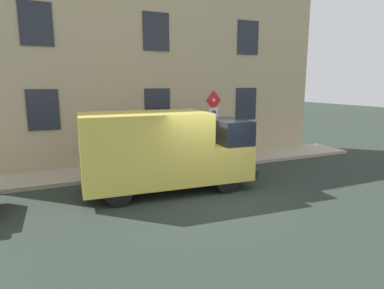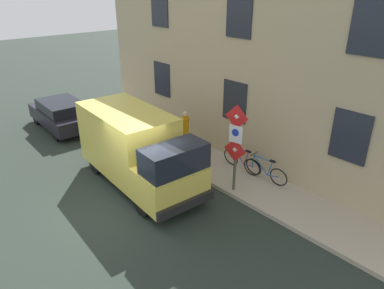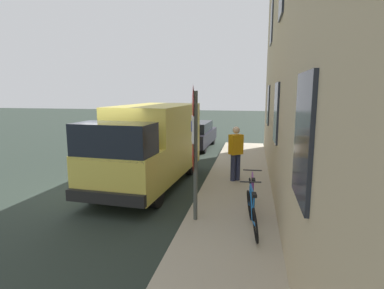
{
  "view_description": "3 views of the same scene",
  "coord_description": "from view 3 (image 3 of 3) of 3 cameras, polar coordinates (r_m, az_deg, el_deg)",
  "views": [
    {
      "loc": [
        -8.48,
        4.28,
        3.36
      ],
      "look_at": [
        2.2,
        -0.48,
        1.17
      ],
      "focal_mm": 30.55,
      "sensor_mm": 36.0,
      "label": 1
    },
    {
      "loc": [
        -4.84,
        -8.34,
        6.42
      ],
      "look_at": [
        2.68,
        0.1,
        1.25
      ],
      "focal_mm": 33.35,
      "sensor_mm": 36.0,
      "label": 2
    },
    {
      "loc": [
        4.11,
        -8.12,
        2.94
      ],
      "look_at": [
        2.44,
        0.44,
        1.45
      ],
      "focal_mm": 29.17,
      "sensor_mm": 36.0,
      "label": 3
    }
  ],
  "objects": [
    {
      "name": "ground_plane",
      "position": [
        9.57,
        -15.2,
        -8.54
      ],
      "size": [
        80.0,
        80.0,
        0.0
      ],
      "primitive_type": "plane",
      "color": "#263029"
    },
    {
      "name": "bicycle_blue",
      "position": [
        6.59,
        10.94,
        -12.1
      ],
      "size": [
        0.46,
        1.71,
        0.89
      ],
      "rotation": [
        0.0,
        0.0,
        1.68
      ],
      "color": "black",
      "rests_on": "sidewalk_slab"
    },
    {
      "name": "sign_post_stacked",
      "position": [
        6.61,
        0.23,
        1.02
      ],
      "size": [
        0.2,
        0.55,
        2.84
      ],
      "color": "#474C47",
      "rests_on": "sidewalk_slab"
    },
    {
      "name": "delivery_van",
      "position": [
        9.78,
        -7.72,
        0.18
      ],
      "size": [
        2.34,
        5.45,
        2.5
      ],
      "rotation": [
        0.0,
        0.0,
        4.65
      ],
      "color": "#DBC74F",
      "rests_on": "ground_plane"
    },
    {
      "name": "pedestrian",
      "position": [
        9.88,
        8.0,
        -1.29
      ],
      "size": [
        0.48,
        0.45,
        1.72
      ],
      "rotation": [
        0.0,
        0.0,
        2.24
      ],
      "color": "#262B47",
      "rests_on": "sidewalk_slab"
    },
    {
      "name": "parked_hatchback",
      "position": [
        16.21,
        0.35,
        1.9
      ],
      "size": [
        1.89,
        4.06,
        1.38
      ],
      "rotation": [
        0.0,
        0.0,
        1.53
      ],
      "color": "black",
      "rests_on": "ground_plane"
    },
    {
      "name": "sidewalk_slab",
      "position": [
        8.62,
        7.77,
        -9.83
      ],
      "size": [
        2.03,
        17.97,
        0.14
      ],
      "primitive_type": "cube",
      "color": "#ABA089",
      "rests_on": "ground_plane"
    },
    {
      "name": "building_facade",
      "position": [
        8.21,
        18.26,
        15.01
      ],
      "size": [
        0.75,
        15.97,
        7.53
      ],
      "color": "tan",
      "rests_on": "ground_plane"
    },
    {
      "name": "bicycle_purple",
      "position": [
        7.56,
        10.98,
        -9.21
      ],
      "size": [
        0.46,
        1.71,
        0.89
      ],
      "rotation": [
        0.0,
        0.0,
        1.61
      ],
      "color": "black",
      "rests_on": "sidewalk_slab"
    }
  ]
}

